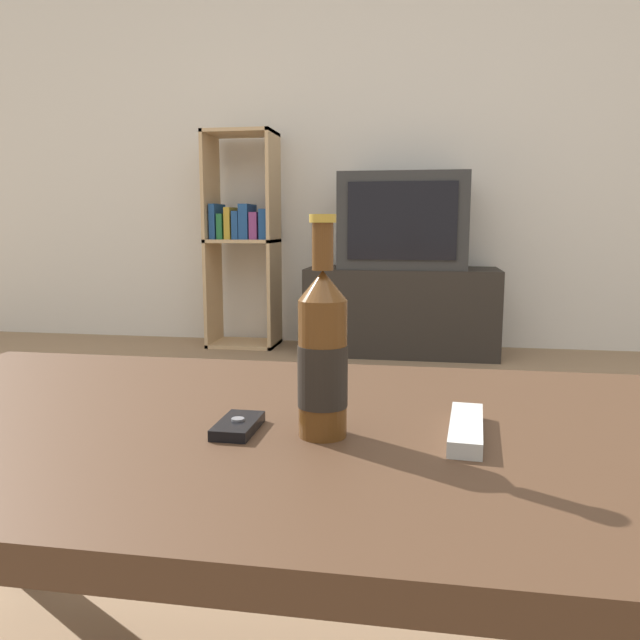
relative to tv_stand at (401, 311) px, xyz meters
The scene contains 8 objects.
back_wall 1.10m from the tv_stand, 106.39° to the left, with size 8.00×0.05×2.60m.
coffee_table 2.74m from the tv_stand, 91.78° to the right, with size 1.29×0.71×0.47m.
tv_stand is the anchor object (origin of this frame).
television 0.50m from the tv_stand, 90.00° to the right, with size 0.70×0.41×0.52m.
bookshelf 1.04m from the tv_stand, behind, with size 0.40×0.30×1.26m.
beer_bottle 2.80m from the tv_stand, 89.91° to the right, with size 0.06×0.06×0.27m.
cell_phone 2.80m from the tv_stand, 92.17° to the right, with size 0.05×0.09×0.02m.
remote_control 2.78m from the tv_stand, 86.23° to the right, with size 0.05×0.17×0.02m.
Camera 1 is at (0.21, -0.79, 0.73)m, focal length 35.00 mm.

